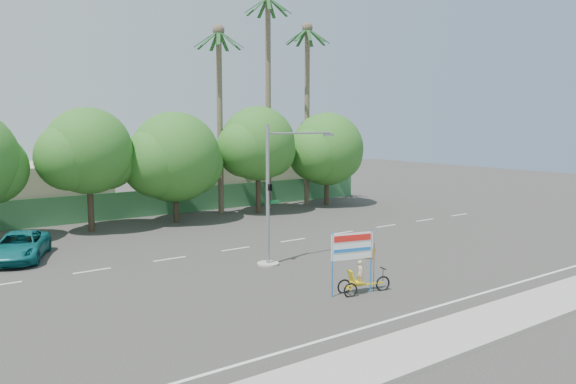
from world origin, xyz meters
TOP-DOWN VIEW (x-y plane):
  - ground at (0.00, 0.00)m, footprint 120.00×120.00m
  - sidewalk_near at (0.00, -7.50)m, footprint 50.00×2.40m
  - fence at (0.00, 21.50)m, footprint 38.00×0.08m
  - building_left at (-10.00, 26.00)m, footprint 12.00×8.00m
  - building_right at (8.00, 26.00)m, footprint 14.00×8.00m
  - tree_left at (-7.05, 18.00)m, footprint 6.66×5.60m
  - tree_center at (-1.05, 18.00)m, footprint 7.62×6.40m
  - tree_right at (5.95, 18.00)m, footprint 6.90×5.80m
  - tree_far_right at (12.95, 18.00)m, footprint 7.38×6.20m
  - palm_tall at (8.00, 19.50)m, footprint 3.73×3.79m
  - palm_mid at (12.00, 19.50)m, footprint 3.73×3.79m
  - palm_short at (3.50, 19.50)m, footprint 3.73×3.79m
  - traffic_signal at (-2.20, 3.98)m, footprint 4.72×1.10m
  - trike_billboard at (-2.17, -2.16)m, footprint 2.71×1.02m
  - pickup_truck at (-12.35, 12.41)m, footprint 4.15×5.65m

SIDE VIEW (x-z plane):
  - ground at x=0.00m, z-range 0.00..0.00m
  - sidewalk_near at x=0.00m, z-range 0.00..0.12m
  - pickup_truck at x=-12.35m, z-range 0.00..1.43m
  - fence at x=0.00m, z-range 0.00..2.00m
  - trike_billboard at x=-2.17m, z-range -0.27..2.46m
  - building_right at x=8.00m, z-range 0.00..3.60m
  - building_left at x=-10.00m, z-range 0.00..4.00m
  - traffic_signal at x=-2.20m, z-range -0.58..6.42m
  - tree_center at x=-1.05m, z-range 0.54..8.39m
  - tree_far_right at x=12.95m, z-range 0.68..8.61m
  - tree_left at x=-7.05m, z-range 1.02..9.09m
  - tree_right at x=5.95m, z-range 1.06..9.42m
  - palm_short at x=3.50m, z-range 1.64..16.09m
  - palm_mid at x=12.00m, z-range 1.67..17.12m
  - palm_tall at x=8.00m, z-range 1.74..19.19m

